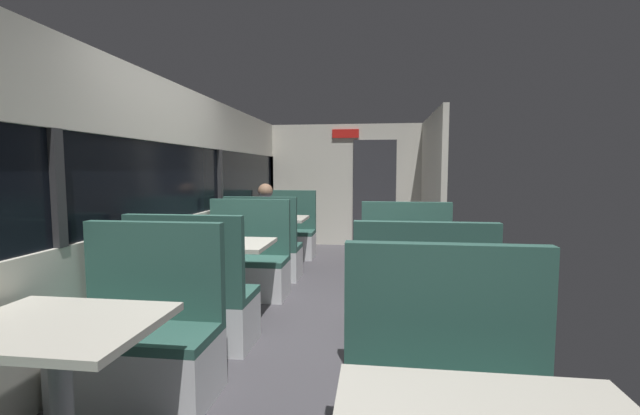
{
  "coord_description": "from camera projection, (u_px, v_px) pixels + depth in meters",
  "views": [
    {
      "loc": [
        0.56,
        -3.8,
        1.44
      ],
      "look_at": [
        -0.31,
        2.81,
        0.84
      ],
      "focal_mm": 23.55,
      "sensor_mm": 36.0,
      "label": 1
    }
  ],
  "objects": [
    {
      "name": "dining_table_near_window",
      "position": [
        58.0,
        343.0,
        1.95
      ],
      "size": [
        0.9,
        0.7,
        0.74
      ],
      "color": "#9E9EA3",
      "rests_on": "ground_plane"
    },
    {
      "name": "bench_far_window_facing_entry",
      "position": [
        286.0,
        237.0,
        6.95
      ],
      "size": [
        0.95,
        0.5,
        1.1
      ],
      "color": "silver",
      "rests_on": "ground_plane"
    },
    {
      "name": "bench_mid_window_facing_entry",
      "position": [
        246.0,
        267.0,
        4.81
      ],
      "size": [
        0.95,
        0.5,
        1.1
      ],
      "color": "silver",
      "rests_on": "ground_plane"
    },
    {
      "name": "ground_plane",
      "position": [
        314.0,
        324.0,
        3.96
      ],
      "size": [
        3.3,
        9.2,
        0.02
      ],
      "primitive_type": "cube",
      "color": "#423F44"
    },
    {
      "name": "carriage_window_panel_left",
      "position": [
        165.0,
        205.0,
        4.04
      ],
      "size": [
        0.09,
        8.48,
        2.3
      ],
      "color": "beige",
      "rests_on": "ground_plane"
    },
    {
      "name": "carriage_aisle_panel_right",
      "position": [
        432.0,
        188.0,
        6.63
      ],
      "size": [
        0.08,
        2.4,
        2.3
      ],
      "primitive_type": "cube",
      "color": "beige",
      "rests_on": "ground_plane"
    },
    {
      "name": "bench_far_window_facing_end",
      "position": [
        264.0,
        254.0,
        5.57
      ],
      "size": [
        0.95,
        0.5,
        1.1
      ],
      "color": "silver",
      "rests_on": "ground_plane"
    },
    {
      "name": "seated_passenger",
      "position": [
        265.0,
        237.0,
        5.62
      ],
      "size": [
        0.47,
        0.55,
        1.26
      ],
      "color": "#26262D",
      "rests_on": "ground_plane"
    },
    {
      "name": "bench_rear_aisle_facing_entry",
      "position": [
        406.0,
        277.0,
        4.38
      ],
      "size": [
        0.95,
        0.5,
        1.1
      ],
      "color": "silver",
      "rests_on": "ground_plane"
    },
    {
      "name": "dining_table_rear_aisle",
      "position": [
        413.0,
        262.0,
        3.66
      ],
      "size": [
        0.9,
        0.7,
        0.74
      ],
      "color": "#9E9EA3",
      "rests_on": "ground_plane"
    },
    {
      "name": "bench_rear_aisle_facing_end",
      "position": [
        421.0,
        326.0,
        3.0
      ],
      "size": [
        0.95,
        0.5,
        1.1
      ],
      "color": "silver",
      "rests_on": "ground_plane"
    },
    {
      "name": "bench_mid_window_facing_end",
      "position": [
        195.0,
        306.0,
        3.43
      ],
      "size": [
        0.95,
        0.5,
        1.1
      ],
      "color": "silver",
      "rests_on": "ground_plane"
    },
    {
      "name": "bench_near_window_facing_entry",
      "position": [
        143.0,
        345.0,
        2.67
      ],
      "size": [
        0.95,
        0.5,
        1.1
      ],
      "color": "silver",
      "rests_on": "ground_plane"
    },
    {
      "name": "carriage_end_bulkhead",
      "position": [
        349.0,
        186.0,
        7.99
      ],
      "size": [
        2.9,
        0.11,
        2.3
      ],
      "color": "beige",
      "rests_on": "ground_plane"
    },
    {
      "name": "dining_table_mid_window",
      "position": [
        224.0,
        252.0,
        4.09
      ],
      "size": [
        0.9,
        0.7,
        0.74
      ],
      "color": "#9E9EA3",
      "rests_on": "ground_plane"
    },
    {
      "name": "dining_table_far_window",
      "position": [
        276.0,
        224.0,
        6.23
      ],
      "size": [
        0.9,
        0.7,
        0.74
      ],
      "color": "#9E9EA3",
      "rests_on": "ground_plane"
    }
  ]
}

